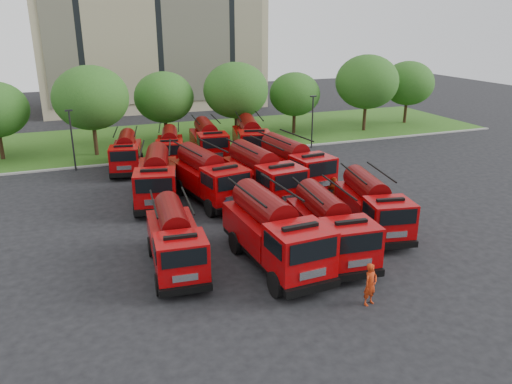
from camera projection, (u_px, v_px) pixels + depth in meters
ground at (262, 231)px, 29.94m from camera, size 140.00×140.00×0.00m
lawn at (172, 138)px, 52.88m from camera, size 70.00×16.00×0.12m
curb at (191, 157)px, 45.72m from camera, size 70.00×0.30×0.14m
apartment_building at (149, 15)px, 68.82m from camera, size 30.00×14.18×25.00m
tree_2 at (91, 98)px, 44.48m from camera, size 6.72×6.72×8.22m
tree_3 at (164, 97)px, 49.26m from camera, size 5.88×5.88×7.19m
tree_4 at (236, 90)px, 50.10m from camera, size 6.55×6.55×8.01m
tree_5 at (295, 94)px, 53.62m from camera, size 5.46×5.46×6.68m
tree_6 at (367, 82)px, 54.60m from camera, size 6.89×6.89×8.42m
tree_7 at (408, 83)px, 58.93m from camera, size 6.05×6.05×7.39m
lamp_post_0 at (72, 137)px, 40.82m from camera, size 0.60×0.25×5.11m
lamp_post_1 at (312, 119)px, 48.20m from camera, size 0.60×0.25×5.11m
fire_truck_0 at (175, 239)px, 25.02m from camera, size 2.97×7.04×3.12m
fire_truck_1 at (274, 232)px, 25.26m from camera, size 3.31×8.15×3.64m
fire_truck_2 at (330, 226)px, 26.39m from camera, size 3.19×7.48×3.31m
fire_truck_3 at (372, 205)px, 29.53m from camera, size 3.70×7.37×3.21m
fire_truck_4 at (157, 177)px, 34.19m from camera, size 4.17×7.99×3.46m
fire_truck_5 at (208, 176)px, 34.36m from camera, size 3.98×8.05×3.51m
fire_truck_6 at (262, 175)px, 34.55m from camera, size 3.67×8.21×3.62m
fire_truck_7 at (293, 164)px, 37.18m from camera, size 3.62×8.06×3.55m
fire_truck_8 at (126, 153)px, 41.44m from camera, size 3.43×6.90×3.00m
fire_truck_9 at (170, 147)px, 43.25m from camera, size 3.55×6.85×2.97m
fire_truck_10 at (208, 140)px, 44.88m from camera, size 3.23×7.50×3.32m
fire_truck_11 at (251, 139)px, 45.11m from camera, size 4.28×8.11×3.52m
firefighter_0 at (369, 304)px, 22.25m from camera, size 0.85×0.73×1.98m
firefighter_1 at (309, 272)px, 25.09m from camera, size 0.88×0.57×1.68m
firefighter_2 at (384, 221)px, 31.29m from camera, size 0.61×1.07×1.81m
firefighter_3 at (351, 222)px, 31.15m from camera, size 1.09×0.61×1.64m
firefighter_4 at (227, 223)px, 31.08m from camera, size 0.80×0.89×1.52m
firefighter_5 at (333, 200)px, 34.97m from camera, size 1.67×0.95×1.70m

